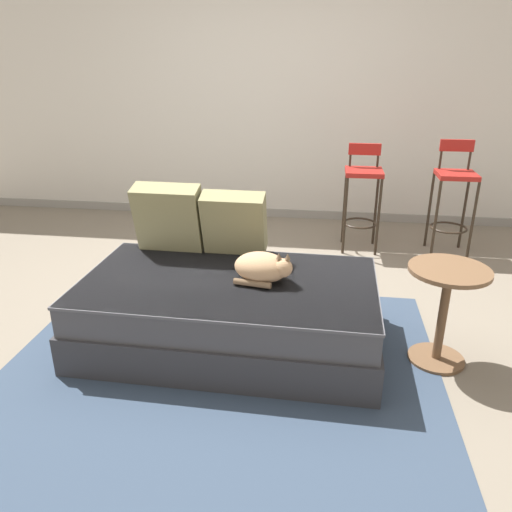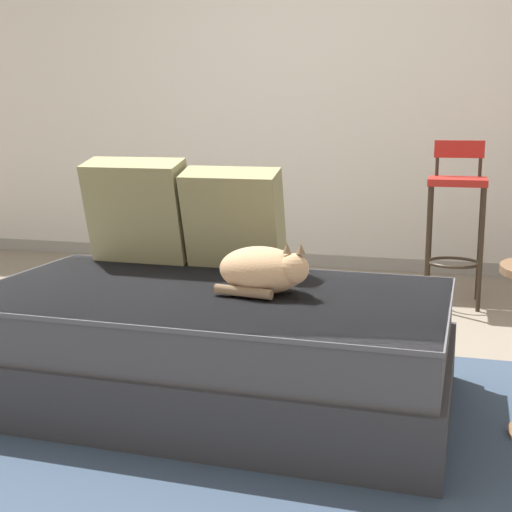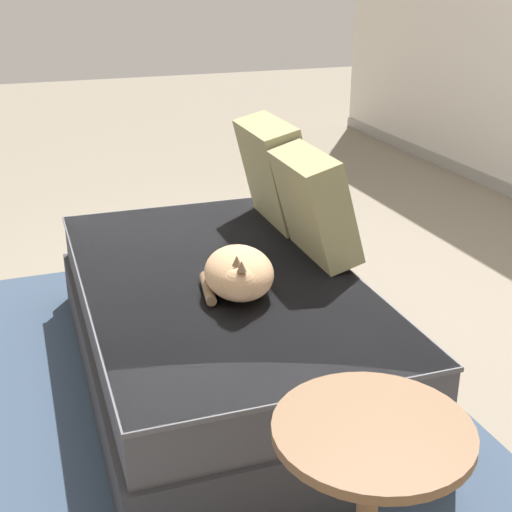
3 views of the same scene
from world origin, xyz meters
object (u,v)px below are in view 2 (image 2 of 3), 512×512
throw_pillow_middle (233,218)px  cat (264,270)px  couch (210,344)px  throw_pillow_corner (138,211)px  bar_stool_near_window (456,206)px

throw_pillow_middle → cat: size_ratio=1.19×
couch → throw_pillow_middle: throw_pillow_middle is taller
throw_pillow_corner → throw_pillow_middle: size_ratio=1.07×
throw_pillow_corner → bar_stool_near_window: bar_stool_near_window is taller
cat → bar_stool_near_window: bearing=69.3°
bar_stool_near_window → throw_pillow_corner: bearing=-134.9°
throw_pillow_middle → bar_stool_near_window: bearing=56.4°
throw_pillow_middle → cat: (0.24, -0.39, -0.13)m
cat → bar_stool_near_window: bar_stool_near_window is taller
throw_pillow_middle → bar_stool_near_window: 1.63m
cat → bar_stool_near_window: 1.87m
throw_pillow_middle → bar_stool_near_window: size_ratio=0.46×
throw_pillow_middle → cat: throw_pillow_middle is taller
couch → throw_pillow_middle: bearing=95.0°
couch → throw_pillow_corner: (-0.48, 0.42, 0.44)m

